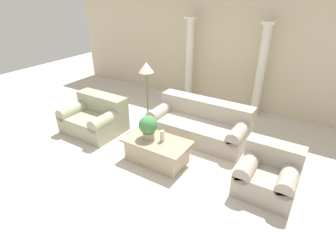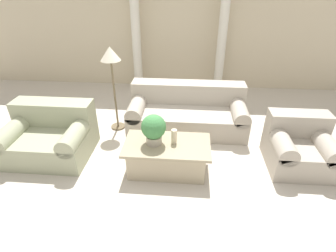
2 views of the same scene
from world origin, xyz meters
TOP-DOWN VIEW (x-y plane):
  - ground_plane at (0.00, 0.00)m, footprint 16.00×16.00m
  - wall_back at (0.00, 3.06)m, footprint 10.00×0.06m
  - sofa_long at (0.40, 0.98)m, footprint 2.09×1.00m
  - loveseat at (-1.75, -0.02)m, footprint 1.27×1.00m
  - coffee_table at (0.14, -0.30)m, footprint 1.22×0.68m
  - potted_plant at (-0.05, -0.30)m, footprint 0.34×0.34m
  - pillar_candle at (0.23, -0.26)m, footprint 0.08×0.08m
  - floor_lamp at (-0.89, 0.83)m, footprint 0.33×0.33m
  - column_left at (-0.83, 2.72)m, footprint 0.28×0.28m
  - column_right at (1.10, 2.72)m, footprint 0.28×0.28m
  - armchair at (2.08, 0.00)m, footprint 0.89×0.86m

SIDE VIEW (x-z plane):
  - ground_plane at x=0.00m, z-range 0.00..0.00m
  - coffee_table at x=0.14m, z-range 0.01..0.46m
  - sofa_long at x=0.40m, z-range -0.07..0.71m
  - armchair at x=2.08m, z-range -0.05..0.70m
  - loveseat at x=-1.75m, z-range -0.07..0.72m
  - pillar_candle at x=0.23m, z-range 0.45..0.66m
  - potted_plant at x=-0.05m, z-range 0.47..0.92m
  - column_left at x=-0.83m, z-range 0.03..2.29m
  - column_right at x=1.10m, z-range 0.03..2.29m
  - floor_lamp at x=-0.89m, z-range 0.50..2.01m
  - wall_back at x=0.00m, z-range 0.00..3.20m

